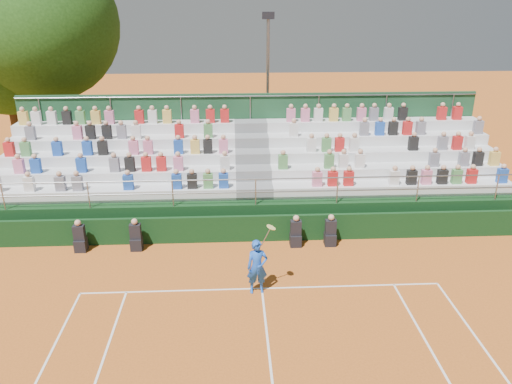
{
  "coord_description": "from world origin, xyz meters",
  "views": [
    {
      "loc": [
        -0.84,
        -13.08,
        8.4
      ],
      "look_at": [
        0.0,
        3.5,
        1.8
      ],
      "focal_mm": 35.0,
      "sensor_mm": 36.0,
      "label": 1
    }
  ],
  "objects_px": {
    "tree_west": "(4,58)",
    "floodlight_mast": "(268,76)",
    "tree_east": "(42,24)",
    "tennis_player": "(257,267)"
  },
  "relations": [
    {
      "from": "tree_east",
      "to": "floodlight_mast",
      "type": "bearing_deg",
      "value": -0.47
    },
    {
      "from": "tennis_player",
      "to": "tree_west",
      "type": "height_order",
      "value": "tree_west"
    },
    {
      "from": "floodlight_mast",
      "to": "tennis_player",
      "type": "bearing_deg",
      "value": -95.39
    },
    {
      "from": "tennis_player",
      "to": "tree_east",
      "type": "distance_m",
      "value": 17.48
    },
    {
      "from": "tree_west",
      "to": "tree_east",
      "type": "distance_m",
      "value": 2.83
    },
    {
      "from": "tree_west",
      "to": "tree_east",
      "type": "xyz_separation_m",
      "value": [
        2.28,
        -0.43,
        1.61
      ]
    },
    {
      "from": "tree_west",
      "to": "floodlight_mast",
      "type": "relative_size",
      "value": 1.09
    },
    {
      "from": "tree_east",
      "to": "floodlight_mast",
      "type": "xyz_separation_m",
      "value": [
        11.02,
        -0.09,
        -2.57
      ]
    },
    {
      "from": "tennis_player",
      "to": "floodlight_mast",
      "type": "distance_m",
      "value": 13.55
    },
    {
      "from": "tree_west",
      "to": "floodlight_mast",
      "type": "xyz_separation_m",
      "value": [
        13.3,
        -0.52,
        -0.96
      ]
    }
  ]
}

